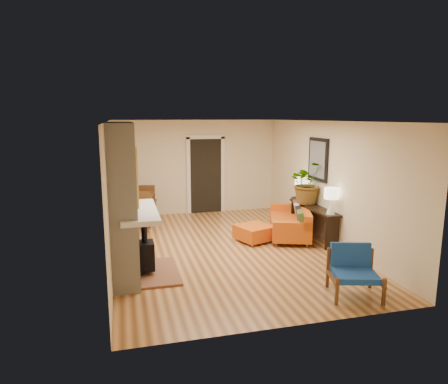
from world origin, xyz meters
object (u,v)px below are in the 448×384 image
at_px(sofa, 292,221).
at_px(houseplant, 308,182).
at_px(dining_table, 142,201).
at_px(lamp_far, 301,186).
at_px(blue_chair, 353,268).
at_px(console_table, 313,213).
at_px(lamp_near, 331,198).
at_px(ottoman, 254,232).

xyz_separation_m(sofa, houseplant, (0.36, 0.00, 0.89)).
distance_m(dining_table, lamp_far, 3.96).
bearing_deg(blue_chair, dining_table, 120.61).
xyz_separation_m(sofa, console_table, (0.37, -0.29, 0.25)).
relative_size(sofa, houseplant, 2.10).
xyz_separation_m(sofa, lamp_far, (0.37, 0.39, 0.73)).
distance_m(sofa, houseplant, 0.96).
bearing_deg(sofa, console_table, -38.04).
height_order(lamp_near, houseplant, houseplant).
height_order(ottoman, dining_table, dining_table).
bearing_deg(dining_table, houseplant, -27.00).
bearing_deg(console_table, blue_chair, -104.84).
bearing_deg(lamp_near, sofa, 109.76).
relative_size(blue_chair, console_table, 0.48).
relative_size(blue_chair, dining_table, 0.51).
xyz_separation_m(sofa, blue_chair, (-0.37, -3.06, 0.08)).
bearing_deg(blue_chair, console_table, 75.16).
bearing_deg(dining_table, sofa, -29.54).
distance_m(sofa, console_table, 0.53).
bearing_deg(sofa, dining_table, 150.46).
distance_m(blue_chair, lamp_far, 3.59).
xyz_separation_m(ottoman, lamp_far, (1.36, 0.60, 0.86)).
relative_size(dining_table, lamp_far, 3.26).
bearing_deg(lamp_near, houseplant, 90.56).
distance_m(sofa, lamp_near, 1.32).
distance_m(blue_chair, lamp_near, 2.26).
bearing_deg(lamp_far, ottoman, -156.21).
bearing_deg(console_table, sofa, 141.96).
distance_m(sofa, lamp_far, 0.91).
bearing_deg(dining_table, console_table, -30.48).
relative_size(dining_table, console_table, 0.95).
distance_m(blue_chair, houseplant, 3.26).
relative_size(ottoman, lamp_near, 1.66).
distance_m(ottoman, blue_chair, 2.93).
height_order(ottoman, blue_chair, blue_chair).
distance_m(console_table, lamp_far, 0.84).
bearing_deg(sofa, blue_chair, -96.82).
bearing_deg(console_table, houseplant, 91.95).
xyz_separation_m(ottoman, blue_chair, (0.62, -2.86, 0.20)).
xyz_separation_m(console_table, lamp_far, (0.00, 0.68, 0.49)).
bearing_deg(lamp_near, lamp_far, 90.00).
bearing_deg(houseplant, lamp_near, -89.44).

